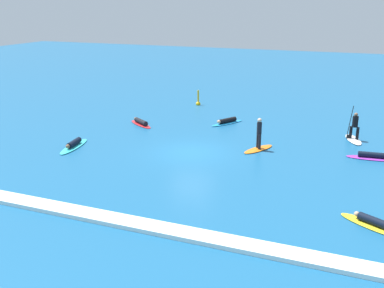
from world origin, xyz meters
TOP-DOWN VIEW (x-y plane):
  - ground_plane at (0.00, 0.00)m, footprint 120.00×120.00m
  - surfer_on_white_board at (8.56, 6.07)m, footprint 1.49×2.52m
  - surfer_on_teal_board at (-6.97, -1.79)m, footprint 1.25×3.26m
  - surfer_on_yellow_board at (10.13, -5.90)m, footprint 3.05×2.11m
  - surfer_on_red_board at (-5.73, 4.39)m, footprint 2.59×2.07m
  - surfer_on_orange_board at (3.47, 1.91)m, footprint 1.67×2.49m
  - surfer_on_purple_board at (9.80, 2.71)m, footprint 2.87×1.05m
  - surfer_on_blue_board at (-0.12, 6.97)m, footprint 1.98×2.81m
  - marker_buoy at (-4.29, 11.95)m, footprint 0.39×0.39m
  - wave_crest at (0.00, -9.31)m, footprint 21.62×0.90m

SIDE VIEW (x-z plane):
  - ground_plane at x=0.00m, z-range 0.00..0.00m
  - wave_crest at x=0.00m, z-range 0.00..0.18m
  - surfer_on_purple_board at x=9.80m, z-range -0.06..0.33m
  - surfer_on_yellow_board at x=10.13m, z-range -0.06..0.34m
  - surfer_on_teal_board at x=-6.97m, z-range -0.07..0.36m
  - surfer_on_blue_board at x=-0.12m, z-range -0.05..0.35m
  - surfer_on_red_board at x=-5.73m, z-range -0.05..0.36m
  - marker_buoy at x=-4.29m, z-range -0.42..0.94m
  - surfer_on_white_board at x=8.56m, z-range -0.61..1.58m
  - surfer_on_orange_board at x=3.47m, z-range -0.45..1.47m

